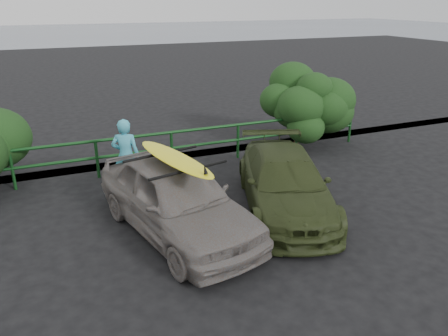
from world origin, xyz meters
The scene contains 9 objects.
ground centered at (0.00, 0.00, 0.00)m, with size 80.00×80.00×0.00m, color black.
ocean centered at (0.00, 60.00, 0.00)m, with size 200.00×200.00×0.00m, color slate.
guardrail centered at (0.00, 5.00, 0.52)m, with size 14.00×0.08×1.04m, color #123F17, non-canonical shape.
shrub_right centered at (5.00, 5.50, 1.21)m, with size 3.20×2.40×2.42m, color #1B3D16, non-canonical shape.
sedan centered at (0.06, 1.45, 0.74)m, with size 1.75×4.35×1.48m, color slate.
olive_vehicle centered at (2.55, 1.53, 0.63)m, with size 1.77×4.34×1.26m, color #303B1A.
man centered at (-0.45, 3.83, 0.90)m, with size 0.66×0.43×1.81m, color #41ADC4.
roof_rack centered at (0.06, 1.45, 1.51)m, with size 1.62×1.13×0.05m, color black, non-canonical shape.
surfboard centered at (0.06, 1.45, 1.57)m, with size 0.53×2.57×0.08m, color yellow.
Camera 1 is at (-2.07, -6.04, 4.37)m, focal length 35.00 mm.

